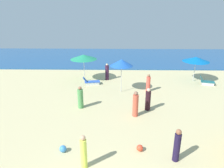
% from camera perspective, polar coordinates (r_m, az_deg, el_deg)
% --- Properties ---
extents(ocean, '(60.00, 11.86, 0.12)m').
position_cam_1_polar(ocean, '(29.36, -0.05, 7.24)').
color(ocean, '#22538C').
rests_on(ocean, ground_plane).
extents(umbrella_0, '(2.45, 2.45, 2.35)m').
position_cam_1_polar(umbrella_0, '(20.99, 21.85, 6.26)').
color(umbrella_0, silver).
rests_on(umbrella_0, ground_plane).
extents(lounge_chair_0_0, '(1.37, 0.89, 0.74)m').
position_cam_1_polar(lounge_chair_0_0, '(20.99, 24.29, 0.60)').
color(lounge_chair_0_0, silver).
rests_on(lounge_chair_0_0, ground_plane).
extents(umbrella_2, '(1.83, 1.83, 2.78)m').
position_cam_1_polar(umbrella_2, '(16.82, 2.59, 5.82)').
color(umbrella_2, silver).
rests_on(umbrella_2, ground_plane).
extents(umbrella_3, '(2.45, 2.45, 2.55)m').
position_cam_1_polar(umbrella_3, '(19.71, -7.73, 7.29)').
color(umbrella_3, silver).
rests_on(umbrella_3, ground_plane).
extents(lounge_chair_3_0, '(1.59, 0.82, 0.70)m').
position_cam_1_polar(lounge_chair_3_0, '(19.25, -5.70, 0.63)').
color(lounge_chair_3_0, silver).
rests_on(lounge_chair_3_0, ground_plane).
extents(beachgoer_0, '(0.49, 0.49, 1.62)m').
position_cam_1_polar(beachgoer_0, '(20.26, -1.34, 3.19)').
color(beachgoer_0, '#391B36').
rests_on(beachgoer_0, ground_plane).
extents(beachgoer_1, '(0.33, 0.33, 1.66)m').
position_cam_1_polar(beachgoer_1, '(10.34, 17.24, -15.74)').
color(beachgoer_1, '#1F1638').
rests_on(beachgoer_1, ground_plane).
extents(beachgoer_2, '(0.51, 0.51, 1.72)m').
position_cam_1_polar(beachgoer_2, '(13.61, 6.39, -5.59)').
color(beachgoer_2, '#D35640').
rests_on(beachgoer_2, ground_plane).
extents(beachgoer_3, '(0.49, 0.49, 1.59)m').
position_cam_1_polar(beachgoer_3, '(14.52, 9.73, -4.31)').
color(beachgoer_3, black).
rests_on(beachgoer_3, ground_plane).
extents(beachgoer_5, '(0.33, 0.33, 1.64)m').
position_cam_1_polar(beachgoer_5, '(9.65, -7.70, -17.91)').
color(beachgoer_5, '#DFF559').
rests_on(beachgoer_5, ground_plane).
extents(beachgoer_6, '(0.54, 0.54, 1.60)m').
position_cam_1_polar(beachgoer_6, '(14.78, -8.56, -3.80)').
color(beachgoer_6, '#539A55').
rests_on(beachgoer_6, ground_plane).
extents(beachgoer_7, '(0.41, 0.41, 1.49)m').
position_cam_1_polar(beachgoer_7, '(17.73, 9.82, 0.15)').
color(beachgoer_7, '#F35344').
rests_on(beachgoer_7, ground_plane).
extents(beach_ball_0, '(0.35, 0.35, 0.35)m').
position_cam_1_polar(beach_ball_0, '(11.03, -13.16, -16.76)').
color(beach_ball_0, '#3D8AD7').
rests_on(beach_ball_0, ground_plane).
extents(beach_ball_1, '(0.33, 0.33, 0.33)m').
position_cam_1_polar(beach_ball_1, '(10.92, 7.57, -16.83)').
color(beach_ball_1, '#EF452A').
rests_on(beach_ball_1, ground_plane).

